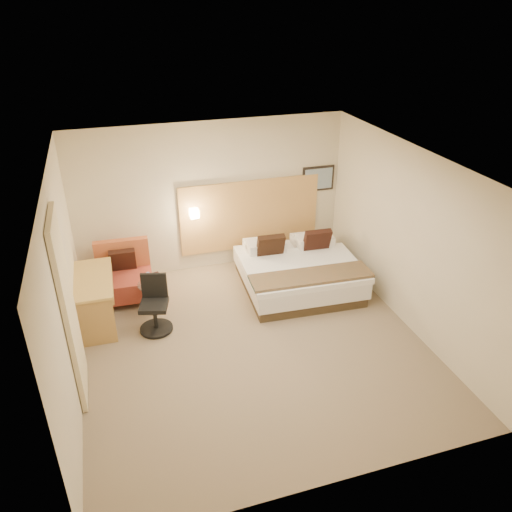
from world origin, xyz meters
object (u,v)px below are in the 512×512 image
object	(u,v)px
bed	(298,271)
desk_chair	(155,308)
side_table	(153,296)
desk	(95,288)
lounge_chair	(125,277)

from	to	relation	value
bed	desk_chair	distance (m)	2.55
side_table	desk	world-z (taller)	desk
desk_chair	lounge_chair	bearing A→B (deg)	108.61
lounge_chair	desk	world-z (taller)	lounge_chair
side_table	desk	size ratio (longest dim) A/B	0.43
bed	desk_chair	xyz separation A→B (m)	(-2.50, -0.51, 0.06)
bed	desk	bearing A→B (deg)	-178.79
lounge_chair	desk_chair	bearing A→B (deg)	-71.39
side_table	desk_chair	world-z (taller)	desk_chair
bed	desk	distance (m)	3.33
desk	desk_chair	xyz separation A→B (m)	(0.81, -0.44, -0.26)
bed	desk	xyz separation A→B (m)	(-3.31, -0.07, 0.31)
side_table	lounge_chair	bearing A→B (deg)	123.96
bed	lounge_chair	size ratio (longest dim) A/B	2.14
desk	desk_chair	size ratio (longest dim) A/B	1.44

